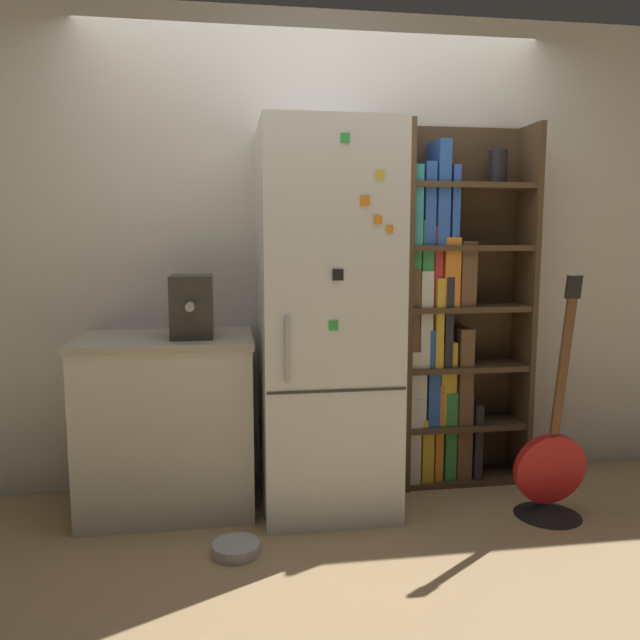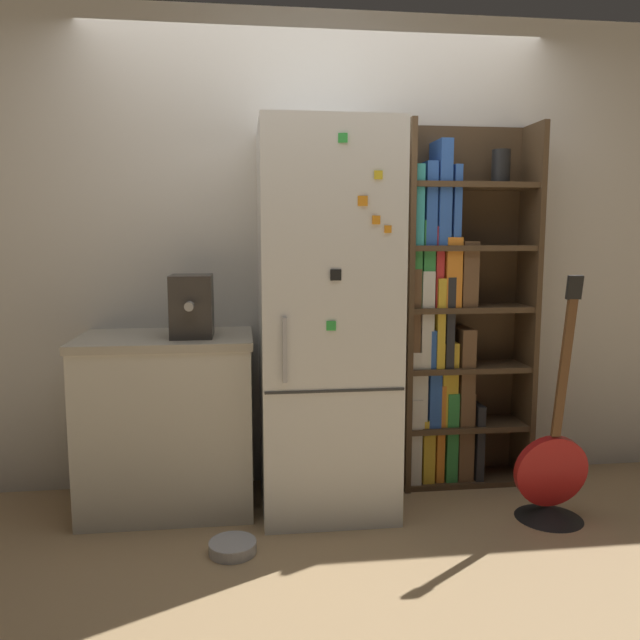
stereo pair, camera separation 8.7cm
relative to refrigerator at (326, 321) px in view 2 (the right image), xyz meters
name	(u,v)px [view 2 (the right image)]	position (x,y,z in m)	size (l,w,h in m)	color
ground_plane	(328,511)	(0.00, -0.11, -0.97)	(16.00, 16.00, 0.00)	tan
wall_back	(317,254)	(0.00, 0.36, 0.33)	(8.00, 0.05, 2.60)	silver
refrigerator	(326,321)	(0.00, 0.00, 0.00)	(0.67, 0.70, 1.94)	white
bookshelf	(450,327)	(0.73, 0.22, -0.08)	(0.74, 0.29, 2.00)	#4C3823
kitchen_counter	(168,422)	(-0.81, 0.06, -0.52)	(0.87, 0.58, 0.90)	beige
espresso_machine	(192,306)	(-0.67, 0.01, 0.09)	(0.20, 0.31, 0.31)	#38332D
guitar	(551,485)	(1.08, -0.33, -0.80)	(0.37, 0.33, 1.22)	black
pet_bowl	(233,546)	(-0.48, -0.48, -0.94)	(0.21, 0.21, 0.05)	#B7B7BC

